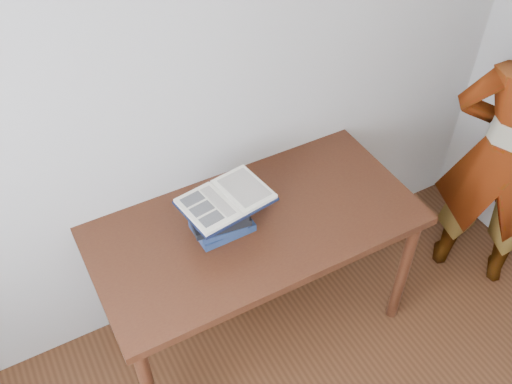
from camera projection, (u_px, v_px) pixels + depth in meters
desk at (256, 236)px, 2.65m from camera, size 1.50×0.75×0.80m
book_stack at (220, 219)px, 2.50m from camera, size 0.28×0.21×0.16m
open_book at (226, 199)px, 2.45m from camera, size 0.42×0.32×0.03m
reader at (507, 155)px, 2.85m from camera, size 0.71×0.73×1.69m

